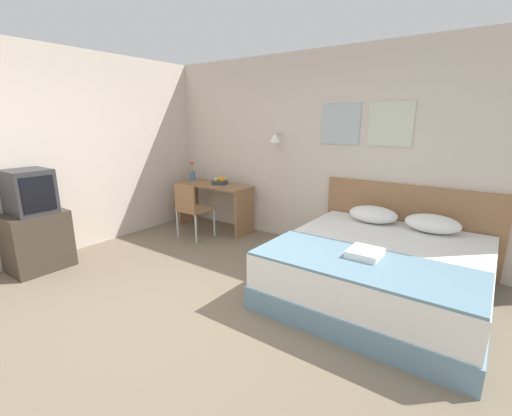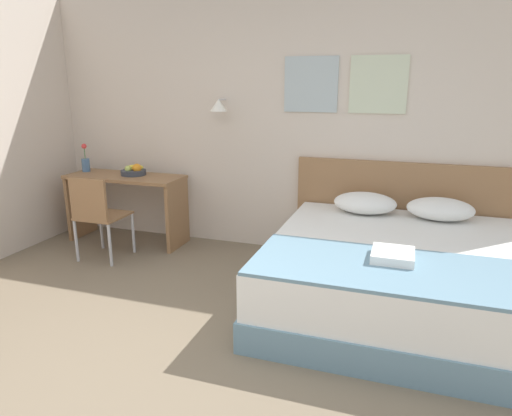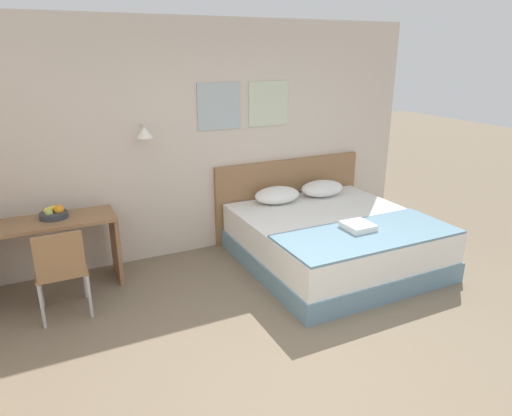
% 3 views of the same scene
% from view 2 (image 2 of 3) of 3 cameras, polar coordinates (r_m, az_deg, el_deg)
% --- Properties ---
extents(ground_plane, '(24.00, 24.00, 0.00)m').
position_cam_2_polar(ground_plane, '(2.81, -14.67, -22.88)').
color(ground_plane, '#756651').
extents(wall_back, '(5.82, 0.31, 2.65)m').
position_cam_2_polar(wall_back, '(4.70, 2.65, 10.67)').
color(wall_back, beige).
rests_on(wall_back, ground_plane).
extents(bed, '(1.92, 1.98, 0.55)m').
position_cam_2_polar(bed, '(3.72, 16.98, -8.16)').
color(bed, '#66899E').
rests_on(bed, ground_plane).
extents(headboard, '(2.04, 0.06, 1.00)m').
position_cam_2_polar(headboard, '(4.61, 17.69, -0.67)').
color(headboard, '#8E6642').
rests_on(headboard, ground_plane).
extents(pillow_left, '(0.57, 0.40, 0.19)m').
position_cam_2_polar(pillow_left, '(4.32, 13.46, 0.62)').
color(pillow_left, white).
rests_on(pillow_left, bed).
extents(pillow_right, '(0.57, 0.40, 0.19)m').
position_cam_2_polar(pillow_right, '(4.32, 22.04, -0.11)').
color(pillow_right, white).
rests_on(pillow_right, bed).
extents(throw_blanket, '(1.86, 0.79, 0.02)m').
position_cam_2_polar(throw_blanket, '(3.08, 16.98, -7.33)').
color(throw_blanket, '#66899E').
rests_on(throw_blanket, bed).
extents(folded_towel_near_foot, '(0.28, 0.29, 0.06)m').
position_cam_2_polar(folded_towel_near_foot, '(3.20, 16.74, -5.67)').
color(folded_towel_near_foot, white).
rests_on(folded_towel_near_foot, throw_blanket).
extents(desk, '(1.28, 0.49, 0.75)m').
position_cam_2_polar(desk, '(5.20, -15.91, 1.58)').
color(desk, '#8E6642').
rests_on(desk, ground_plane).
extents(desk_chair, '(0.43, 0.43, 0.85)m').
position_cam_2_polar(desk_chair, '(4.70, -19.29, -0.44)').
color(desk_chair, '#8E6642').
rests_on(desk_chair, ground_plane).
extents(fruit_bowl, '(0.27, 0.27, 0.13)m').
position_cam_2_polar(fruit_bowl, '(5.14, -15.03, 4.50)').
color(fruit_bowl, '#333842').
rests_on(fruit_bowl, desk).
extents(flower_vase, '(0.09, 0.09, 0.31)m').
position_cam_2_polar(flower_vase, '(5.50, -20.52, 5.35)').
color(flower_vase, '#4C7099').
rests_on(flower_vase, desk).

